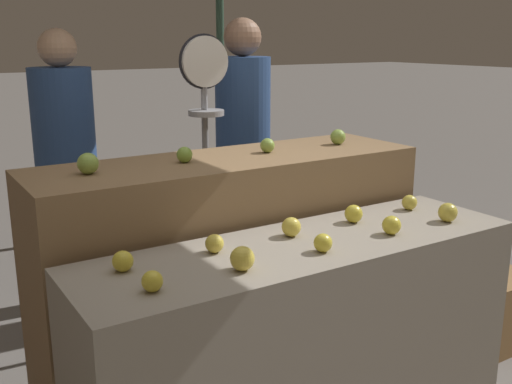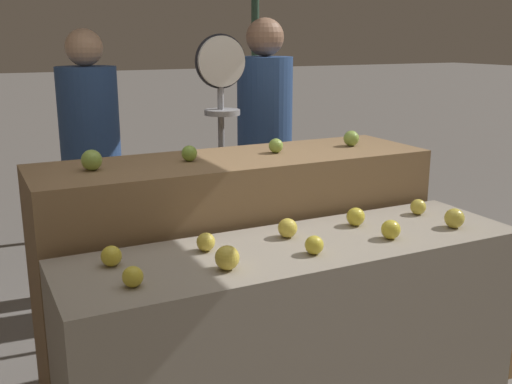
% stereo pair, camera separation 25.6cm
% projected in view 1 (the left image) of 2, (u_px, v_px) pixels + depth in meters
% --- Properties ---
extents(display_counter_front, '(1.89, 0.55, 0.89)m').
position_uv_depth(display_counter_front, '(303.00, 344.00, 2.49)').
color(display_counter_front, gray).
rests_on(display_counter_front, ground_plane).
extents(display_counter_back, '(1.89, 0.55, 1.14)m').
position_uv_depth(display_counter_back, '(231.00, 271.00, 2.95)').
color(display_counter_back, olive).
rests_on(display_counter_back, ground_plane).
extents(apple_front_0, '(0.07, 0.07, 0.07)m').
position_uv_depth(apple_front_0, '(152.00, 281.00, 1.92)').
color(apple_front_0, gold).
rests_on(apple_front_0, display_counter_front).
extents(apple_front_1, '(0.09, 0.09, 0.09)m').
position_uv_depth(apple_front_1, '(242.00, 259.00, 2.09)').
color(apple_front_1, yellow).
rests_on(apple_front_1, display_counter_front).
extents(apple_front_2, '(0.07, 0.07, 0.07)m').
position_uv_depth(apple_front_2, '(323.00, 243.00, 2.27)').
color(apple_front_2, gold).
rests_on(apple_front_2, display_counter_front).
extents(apple_front_3, '(0.08, 0.08, 0.08)m').
position_uv_depth(apple_front_3, '(392.00, 225.00, 2.48)').
color(apple_front_3, gold).
rests_on(apple_front_3, display_counter_front).
extents(apple_front_4, '(0.08, 0.08, 0.08)m').
position_uv_depth(apple_front_4, '(448.00, 212.00, 2.65)').
color(apple_front_4, gold).
rests_on(apple_front_4, display_counter_front).
extents(apple_front_5, '(0.07, 0.07, 0.07)m').
position_uv_depth(apple_front_5, '(123.00, 261.00, 2.08)').
color(apple_front_5, gold).
rests_on(apple_front_5, display_counter_front).
extents(apple_front_6, '(0.07, 0.07, 0.07)m').
position_uv_depth(apple_front_6, '(214.00, 244.00, 2.27)').
color(apple_front_6, yellow).
rests_on(apple_front_6, display_counter_front).
extents(apple_front_7, '(0.08, 0.08, 0.08)m').
position_uv_depth(apple_front_7, '(292.00, 227.00, 2.45)').
color(apple_front_7, yellow).
rests_on(apple_front_7, display_counter_front).
extents(apple_front_8, '(0.08, 0.08, 0.08)m').
position_uv_depth(apple_front_8, '(354.00, 214.00, 2.64)').
color(apple_front_8, gold).
rests_on(apple_front_8, display_counter_front).
extents(apple_front_9, '(0.07, 0.07, 0.07)m').
position_uv_depth(apple_front_9, '(409.00, 202.00, 2.83)').
color(apple_front_9, gold).
rests_on(apple_front_9, display_counter_front).
extents(apple_back_0, '(0.09, 0.09, 0.09)m').
position_uv_depth(apple_back_0, '(88.00, 164.00, 2.46)').
color(apple_back_0, '#8EB247').
rests_on(apple_back_0, display_counter_back).
extents(apple_back_1, '(0.07, 0.07, 0.07)m').
position_uv_depth(apple_back_1, '(185.00, 155.00, 2.69)').
color(apple_back_1, '#84AD3D').
rests_on(apple_back_1, display_counter_back).
extents(apple_back_2, '(0.07, 0.07, 0.07)m').
position_uv_depth(apple_back_2, '(267.00, 145.00, 2.92)').
color(apple_back_2, '#8EB247').
rests_on(apple_back_2, display_counter_back).
extents(apple_back_3, '(0.08, 0.08, 0.08)m').
position_uv_depth(apple_back_3, '(338.00, 137.00, 3.14)').
color(apple_back_3, '#8EB247').
rests_on(apple_back_3, display_counter_back).
extents(produce_scale, '(0.30, 0.20, 1.71)m').
position_uv_depth(produce_scale, '(206.00, 118.00, 3.33)').
color(produce_scale, '#99999E').
rests_on(produce_scale, ground_plane).
extents(person_vendor_at_scale, '(0.47, 0.47, 1.81)m').
position_uv_depth(person_vendor_at_scale, '(243.00, 138.00, 3.88)').
color(person_vendor_at_scale, '#2D2D38').
rests_on(person_vendor_at_scale, ground_plane).
extents(person_customer_left, '(0.38, 0.38, 1.74)m').
position_uv_depth(person_customer_left, '(66.00, 151.00, 3.71)').
color(person_customer_left, '#2D2D38').
rests_on(person_customer_left, ground_plane).
extents(wooden_crate_side, '(0.41, 0.41, 0.41)m').
position_uv_depth(wooden_crate_side, '(489.00, 307.00, 3.39)').
color(wooden_crate_side, '#9E7547').
rests_on(wooden_crate_side, ground_plane).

